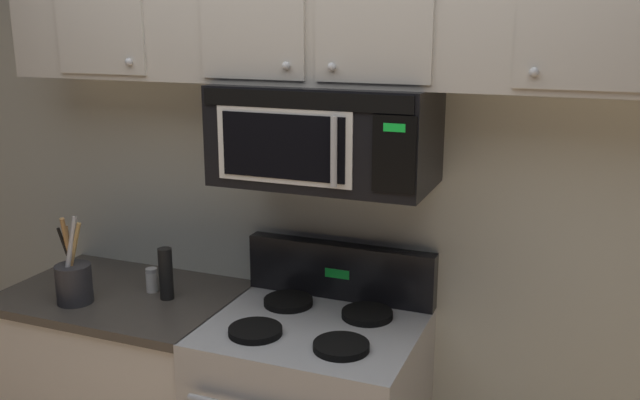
{
  "coord_description": "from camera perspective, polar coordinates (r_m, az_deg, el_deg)",
  "views": [
    {
      "loc": [
        0.87,
        -1.7,
        1.96
      ],
      "look_at": [
        0.0,
        0.49,
        1.35
      ],
      "focal_mm": 38.81,
      "sensor_mm": 36.0,
      "label": 1
    }
  ],
  "objects": [
    {
      "name": "upper_cabinets",
      "position": [
        2.44,
        0.74,
        16.03
      ],
      "size": [
        2.5,
        0.36,
        0.55
      ],
      "color": "#BCB7AD"
    },
    {
      "name": "over_range_microwave",
      "position": [
        2.44,
        0.44,
        5.41
      ],
      "size": [
        0.76,
        0.43,
        0.35
      ],
      "color": "black"
    },
    {
      "name": "back_wall",
      "position": [
        2.71,
        2.35,
        1.48
      ],
      "size": [
        5.2,
        0.1,
        2.7
      ],
      "primitive_type": "cube",
      "color": "silver",
      "rests_on": "ground_plane"
    },
    {
      "name": "utensil_crock_charcoal",
      "position": [
        2.85,
        -19.65,
        -6.28
      ],
      "size": [
        0.14,
        0.14,
        0.35
      ],
      "color": "#2D2D33",
      "rests_on": "counter_segment"
    },
    {
      "name": "pepper_mill",
      "position": [
        2.78,
        -12.59,
        -5.95
      ],
      "size": [
        0.05,
        0.05,
        0.21
      ],
      "primitive_type": "cylinder",
      "color": "black",
      "rests_on": "counter_segment"
    },
    {
      "name": "counter_segment",
      "position": [
        3.12,
        -15.42,
        -14.94
      ],
      "size": [
        0.93,
        0.65,
        0.9
      ],
      "color": "silver",
      "rests_on": "ground_plane"
    },
    {
      "name": "salt_shaker",
      "position": [
        2.89,
        -13.7,
        -6.44
      ],
      "size": [
        0.05,
        0.05,
        0.1
      ],
      "color": "white",
      "rests_on": "counter_segment"
    }
  ]
}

